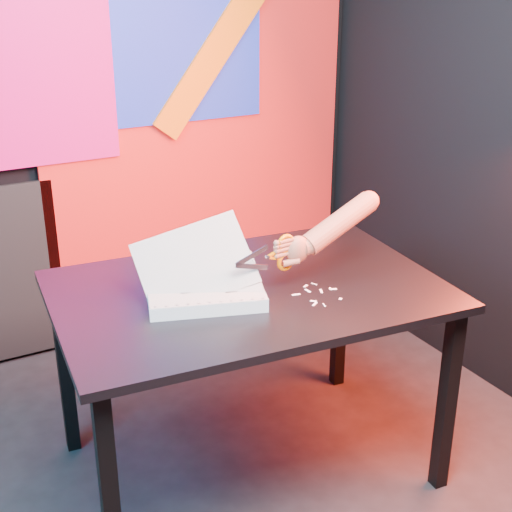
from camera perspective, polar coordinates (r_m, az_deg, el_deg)
room at (r=1.94m, az=-4.14°, el=9.42°), size 3.01×3.01×2.71m
backdrop at (r=3.40m, az=-13.61°, el=7.64°), size 2.88×0.05×2.08m
work_table at (r=2.49m, az=-0.63°, el=-4.18°), size 1.39×1.00×0.75m
printout_stack at (r=2.37m, az=-4.14°, el=-2.80°), size 0.44×0.38×0.29m
scissors at (r=2.37m, az=2.07°, el=0.19°), size 0.23×0.03×0.13m
hand_forearm at (r=2.48m, az=6.12°, el=2.32°), size 0.43×0.10×0.20m
paper_clippings at (r=2.41m, az=4.84°, el=-3.03°), size 0.16×0.18×0.00m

